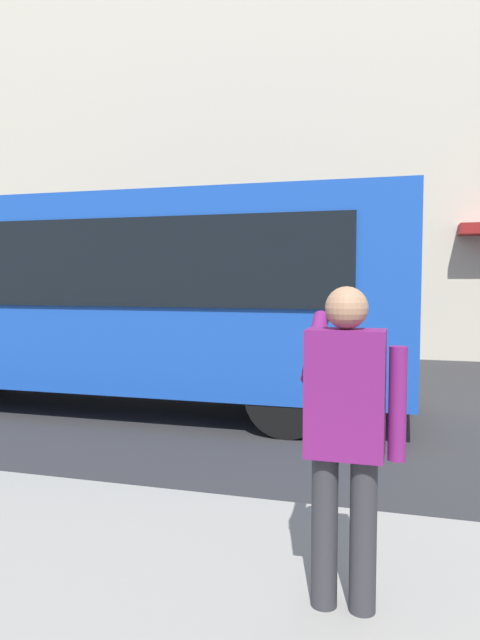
{
  "coord_description": "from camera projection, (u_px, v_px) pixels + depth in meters",
  "views": [
    {
      "loc": [
        -0.2,
        7.86,
        1.88
      ],
      "look_at": [
        2.09,
        -0.13,
        1.31
      ],
      "focal_mm": 32.6,
      "sensor_mm": 36.0,
      "label": 1
    }
  ],
  "objects": [
    {
      "name": "pedestrian_photographer",
      "position": [
        346.0,
        423.0,
        3.0
      ],
      "size": [
        0.53,
        0.52,
        1.7
      ],
      "color": "#2D2D33",
      "rests_on": "sidewalk_curb"
    },
    {
      "name": "building_facade_far",
      "position": [
        402.0,
        107.0,
        13.82
      ],
      "size": [
        28.0,
        1.55,
        12.0
      ],
      "color": "beige",
      "rests_on": "ground_plane"
    },
    {
      "name": "ground_plane",
      "position": [
        388.0,
        421.0,
        7.72
      ],
      "size": [
        60.0,
        60.0,
        0.0
      ],
      "primitive_type": "plane",
      "color": "#2B2B2D"
    },
    {
      "name": "red_bus",
      "position": [
        104.0,
        293.0,
        8.72
      ],
      "size": [
        9.05,
        2.54,
        3.08
      ],
      "color": "#1947AD",
      "rests_on": "ground_plane"
    }
  ]
}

